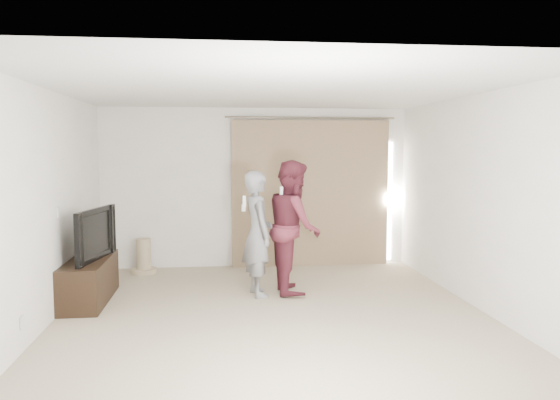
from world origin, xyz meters
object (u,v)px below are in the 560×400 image
(person_man, at_px, (258,234))
(person_woman, at_px, (294,226))
(tv, at_px, (88,234))
(tv_console, at_px, (89,280))

(person_man, distance_m, person_woman, 0.52)
(person_man, bearing_deg, tv, -178.31)
(tv, relative_size, person_man, 0.69)
(tv_console, xyz_separation_m, person_man, (2.15, 0.06, 0.55))
(tv_console, distance_m, person_woman, 2.73)
(tv_console, distance_m, tv, 0.60)
(tv, height_order, person_man, person_man)
(tv_console, bearing_deg, person_man, 1.69)
(person_woman, bearing_deg, tv, -175.79)
(tv, relative_size, person_woman, 0.63)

